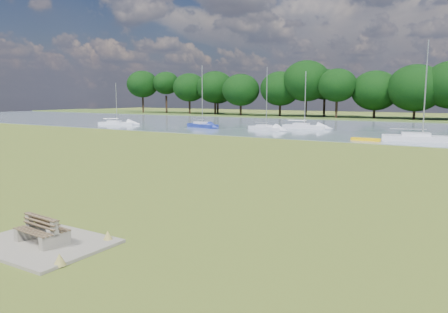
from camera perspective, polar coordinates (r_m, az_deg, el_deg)
The scene contains 12 objects.
ground at distance 26.00m, azimuth 3.25°, elevation -2.68°, with size 220.00×220.00×0.00m, color olive.
river at distance 65.80m, azimuth 20.98°, elevation 3.26°, with size 220.00×40.00×0.10m, color slate.
far_bank at distance 95.38m, azimuth 24.38°, elevation 4.38°, with size 220.00×20.00×0.40m, color #4C6626.
concrete_pad at distance 15.55m, azimuth -22.59°, elevation -10.45°, with size 4.20×3.20×0.10m, color gray.
bench_pair at distance 15.43m, azimuth -22.68°, elevation -8.94°, with size 1.79×1.14×0.92m.
kayak at distance 48.51m, azimuth 18.02°, elevation 2.14°, with size 2.99×0.70×0.30m, color #F5B707.
tree_line at distance 92.04m, azimuth 21.47°, elevation 8.77°, with size 132.63×9.71×11.76m.
sailboat_2 at distance 63.99m, azimuth 10.41°, elevation 4.02°, with size 6.22×1.91×8.17m.
sailboat_3 at distance 73.92m, azimuth -13.85°, elevation 4.36°, with size 6.20×3.70×6.81m.
sailboat_5 at distance 65.60m, azimuth -2.87°, elevation 4.26°, with size 6.09×3.58×9.15m.
sailboat_6 at distance 61.02m, azimuth 5.50°, elevation 3.88°, with size 5.95×3.39×8.62m.
sailboat_7 at distance 50.30m, azimuth 24.39°, elevation 2.44°, with size 8.33×3.86×10.38m.
Camera 1 is at (12.14, -22.49, 4.80)m, focal length 35.00 mm.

